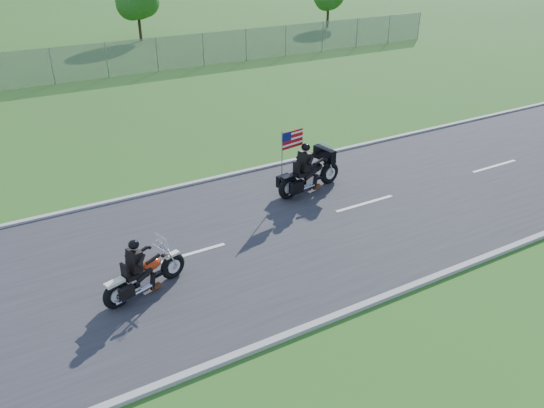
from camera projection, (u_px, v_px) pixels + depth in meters
ground at (253, 237)px, 15.08m from camera, size 420.00×420.00×0.00m
road at (253, 236)px, 15.07m from camera, size 120.00×8.00×0.04m
curb_north at (198, 182)px, 18.18m from camera, size 120.00×0.18×0.12m
curb_south at (336, 316)px, 11.94m from camera, size 120.00×0.18×0.12m
tree_fence_near at (137, 0)px, 39.47m from camera, size 3.52×3.28×4.75m
motorcycle_lead at (144, 276)px, 12.57m from camera, size 2.24×1.01×1.55m
motorcycle_follow at (309, 175)px, 17.41m from camera, size 2.61×1.01×2.18m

